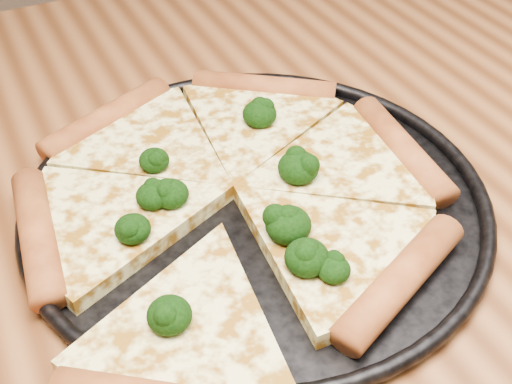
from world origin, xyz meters
name	(u,v)px	position (x,y,z in m)	size (l,w,h in m)	color
dining_table	(246,259)	(0.00, 0.00, 0.66)	(1.20, 0.90, 0.75)	brown
pizza_pan	(256,199)	(0.00, -0.03, 0.76)	(0.39, 0.39, 0.02)	black
pizza	(232,194)	(-0.02, -0.02, 0.77)	(0.37, 0.41, 0.03)	#FAF299
broccoli_florets	(239,205)	(-0.03, -0.05, 0.78)	(0.19, 0.23, 0.03)	black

